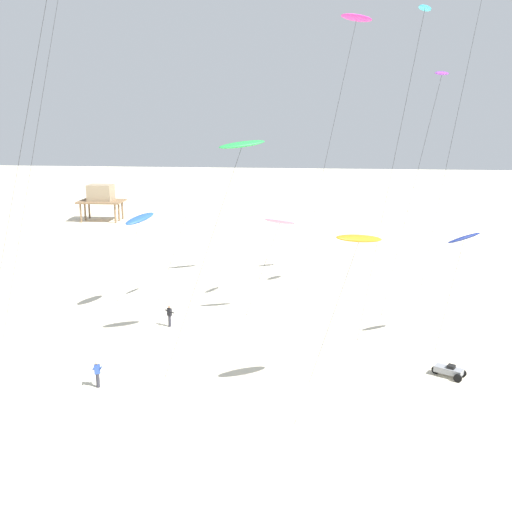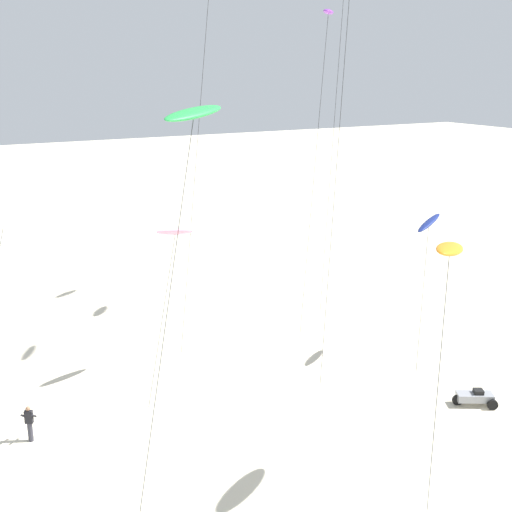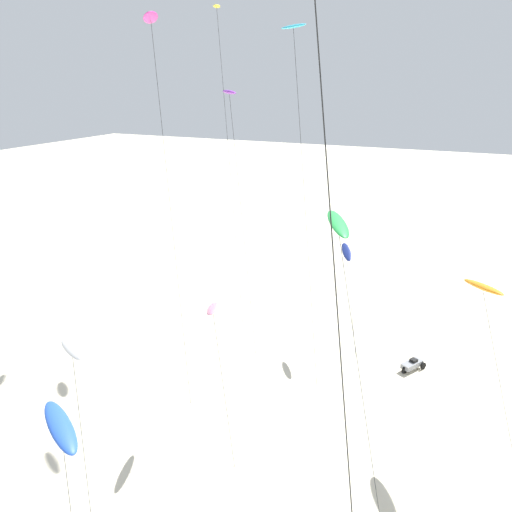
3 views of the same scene
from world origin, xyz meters
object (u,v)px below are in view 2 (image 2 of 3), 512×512
object	(u,v)px
kite_flyer_nearest	(29,423)
beach_buggy	(476,397)
kite_purple	(328,17)
kite_white	(3,225)
kite_pink	(175,233)
kite_navy	(429,224)
kite_green	(193,116)
kite_orange	(450,250)

from	to	relation	value
kite_flyer_nearest	beach_buggy	world-z (taller)	kite_flyer_nearest
kite_purple	kite_white	xyz separation A→B (m)	(-19.98, -2.20, -10.18)
kite_purple	kite_white	bearing A→B (deg)	-173.71
kite_purple	beach_buggy	size ratio (longest dim) A/B	9.26
kite_pink	kite_purple	bearing A→B (deg)	22.27
kite_pink	kite_navy	distance (m)	13.52
kite_navy	kite_purple	world-z (taller)	kite_purple
kite_green	beach_buggy	xyz separation A→B (m)	(13.25, -2.56, -13.55)
kite_white	kite_navy	bearing A→B (deg)	-19.09
kite_green	kite_orange	xyz separation A→B (m)	(7.07, -6.12, -4.52)
kite_green	kite_navy	bearing A→B (deg)	11.94
kite_white	kite_purple	bearing A→B (deg)	6.29
kite_navy	beach_buggy	xyz separation A→B (m)	(-1.63, -5.70, -7.20)
kite_flyer_nearest	kite_orange	bearing A→B (deg)	-38.71
kite_green	kite_white	world-z (taller)	kite_green
kite_pink	kite_orange	distance (m)	14.51
kite_orange	kite_purple	bearing A→B (deg)	68.49
kite_white	kite_orange	bearing A→B (deg)	-52.23
kite_green	beach_buggy	size ratio (longest dim) A/B	7.01
kite_pink	kite_orange	world-z (taller)	kite_orange
kite_orange	kite_white	size ratio (longest dim) A/B	1.13
kite_pink	kite_white	bearing A→B (deg)	159.55
kite_pink	kite_navy	bearing A→B (deg)	-18.27
kite_pink	kite_flyer_nearest	size ratio (longest dim) A/B	4.97
kite_green	kite_flyer_nearest	xyz separation A→B (m)	(-6.14, 4.47, -13.09)
kite_navy	kite_purple	bearing A→B (deg)	93.05
kite_navy	kite_orange	size ratio (longest dim) A/B	0.82
kite_purple	beach_buggy	world-z (taller)	kite_purple
kite_pink	kite_navy	size ratio (longest dim) A/B	1.02
kite_purple	kite_flyer_nearest	distance (m)	28.24
kite_orange	kite_flyer_nearest	distance (m)	18.97
kite_pink	kite_white	distance (m)	8.18
kite_orange	beach_buggy	size ratio (longest dim) A/B	4.82
kite_white	beach_buggy	bearing A→B (deg)	-34.16
kite_pink	kite_white	xyz separation A→B (m)	(-7.64, 2.85, 0.67)
kite_flyer_nearest	beach_buggy	distance (m)	20.62
kite_navy	kite_orange	world-z (taller)	kite_orange
kite_green	kite_pink	distance (m)	9.88
kite_navy	kite_white	xyz separation A→B (m)	(-20.48, 7.09, 0.78)
kite_purple	kite_navy	bearing A→B (deg)	-86.95
kite_white	kite_flyer_nearest	bearing A→B (deg)	-95.31
kite_orange	kite_purple	size ratio (longest dim) A/B	0.52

